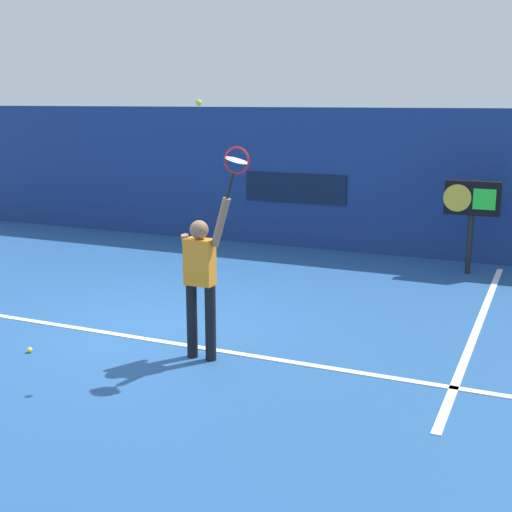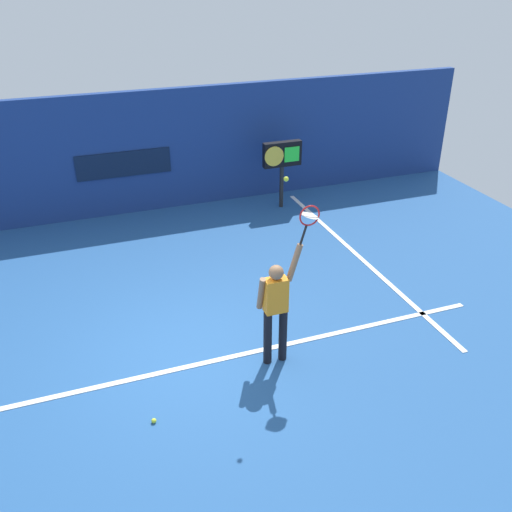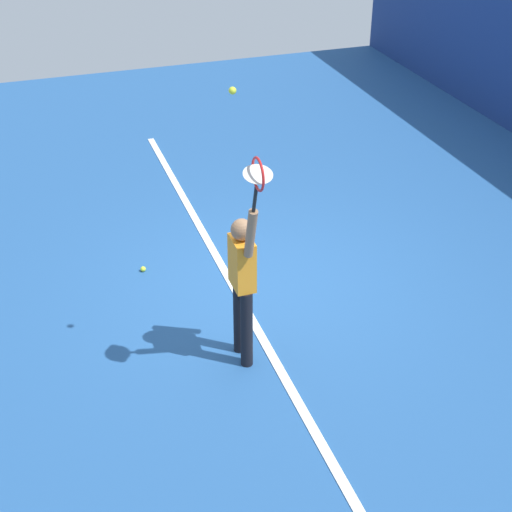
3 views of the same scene
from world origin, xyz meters
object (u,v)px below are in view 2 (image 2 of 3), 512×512
tennis_player (276,306)px  tennis_racket (309,218)px  spare_ball (154,421)px  scoreboard_clock (282,157)px  tennis_ball (286,179)px

tennis_player → tennis_racket: bearing=-0.5°
spare_ball → tennis_racket: bearing=15.3°
tennis_player → scoreboard_clock: (2.40, 5.60, 0.28)m
scoreboard_clock → tennis_player: bearing=-113.2°
spare_ball → scoreboard_clock: bearing=54.8°
tennis_player → scoreboard_clock: size_ratio=1.19×
tennis_ball → spare_ball: bearing=-164.3°
tennis_ball → scoreboard_clock: bearing=67.8°
tennis_player → tennis_racket: (0.47, -0.00, 1.35)m
tennis_ball → spare_ball: (-2.11, -0.59, -2.98)m
tennis_player → tennis_racket: size_ratio=3.16×
tennis_player → spare_ball: 2.36m
scoreboard_clock → spare_ball: 7.80m
tennis_player → spare_ball: bearing=-161.3°
tennis_racket → scoreboard_clock: tennis_racket is taller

